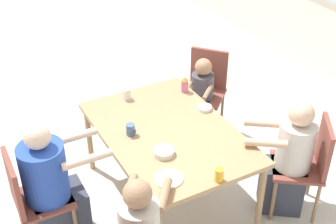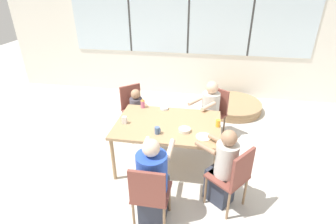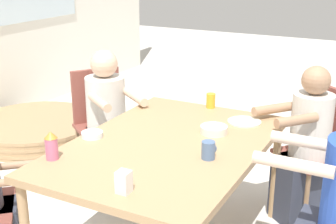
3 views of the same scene
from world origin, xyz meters
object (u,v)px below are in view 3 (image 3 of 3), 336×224
bowl_white_shallow (214,130)px  bowl_cereal (92,134)px  chair_for_man_teal_shirt (325,143)px  folded_table_stack (36,129)px  coffee_mug (209,150)px  juice_glass (211,101)px  person_man_teal_shirt (305,152)px  sippy_cup (51,145)px  person_woman_green_shirt (108,127)px  chair_for_woman_green_shirt (101,115)px  milk_carton_small (124,182)px

bowl_white_shallow → bowl_cereal: bearing=122.4°
chair_for_man_teal_shirt → folded_table_stack: 2.75m
coffee_mug → juice_glass: 0.84m
bowl_white_shallow → juice_glass: bearing=24.8°
chair_for_man_teal_shirt → bowl_white_shallow: 0.87m
person_man_teal_shirt → sippy_cup: size_ratio=6.98×
person_woman_green_shirt → person_man_teal_shirt: (0.20, -1.41, 0.00)m
juice_glass → coffee_mug: bearing=-158.2°
bowl_white_shallow → person_man_teal_shirt: bearing=-40.5°
chair_for_woman_green_shirt → person_man_teal_shirt: size_ratio=0.83×
sippy_cup → folded_table_stack: size_ratio=0.12×
person_man_teal_shirt → coffee_mug: 0.96m
person_man_teal_shirt → folded_table_stack: (0.28, 2.61, -0.39)m
chair_for_woman_green_shirt → juice_glass: (0.03, -0.90, 0.24)m
juice_glass → sippy_cup: bearing=161.2°
person_man_teal_shirt → coffee_mug: person_man_teal_shirt is taller
bowl_cereal → folded_table_stack: bowl_cereal is taller
chair_for_man_teal_shirt → bowl_cereal: 1.54m
bowl_cereal → folded_table_stack: size_ratio=0.10×
chair_for_woman_green_shirt → milk_carton_small: bearing=74.4°
folded_table_stack → person_woman_green_shirt: bearing=-112.0°
chair_for_man_teal_shirt → coffee_mug: (-0.99, 0.43, 0.24)m
bowl_white_shallow → sippy_cup: bearing=140.4°
bowl_cereal → bowl_white_shallow: bearing=-57.6°
chair_for_woman_green_shirt → person_man_teal_shirt: (0.11, -1.55, -0.04)m
folded_table_stack → sippy_cup: bearing=-133.9°
chair_for_man_teal_shirt → folded_table_stack: bearing=35.4°
sippy_cup → milk_carton_small: sippy_cup is taller
chair_for_man_teal_shirt → bowl_white_shallow: (-0.64, 0.54, 0.21)m
sippy_cup → folded_table_stack: 2.29m
chair_for_woman_green_shirt → person_man_teal_shirt: person_man_teal_shirt is taller
coffee_mug → folded_table_stack: bearing=63.5°
person_man_teal_shirt → sippy_cup: person_man_teal_shirt is taller
person_woman_green_shirt → juice_glass: person_woman_green_shirt is taller
bowl_white_shallow → bowl_cereal: bowl_white_shallow is taller
chair_for_man_teal_shirt → juice_glass: 0.81m
coffee_mug → juice_glass: (0.78, 0.31, 0.00)m
chair_for_man_teal_shirt → person_woman_green_shirt: person_woman_green_shirt is taller
person_man_teal_shirt → bowl_white_shallow: 0.72m
chair_for_woman_green_shirt → person_woman_green_shirt: (-0.10, -0.14, -0.04)m
coffee_mug → person_man_teal_shirt: bearing=-20.9°
person_woman_green_shirt → bowl_cereal: size_ratio=8.58×
bowl_cereal → chair_for_woman_green_shirt: bearing=33.0°
coffee_mug → milk_carton_small: bearing=159.6°
coffee_mug → chair_for_woman_green_shirt: bearing=58.4°
sippy_cup → bowl_white_shallow: (0.72, -0.60, -0.05)m
chair_for_man_teal_shirt → juice_glass: bearing=54.0°
person_man_teal_shirt → chair_for_man_teal_shirt: bearing=-90.0°
chair_for_woman_green_shirt → person_woman_green_shirt: person_woman_green_shirt is taller
coffee_mug → juice_glass: bearing=21.8°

